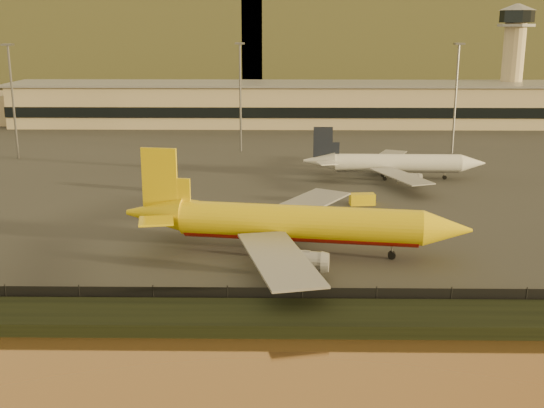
% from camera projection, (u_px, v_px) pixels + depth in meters
% --- Properties ---
extents(ground, '(900.00, 900.00, 0.00)m').
position_uv_depth(ground, '(283.00, 267.00, 86.03)').
color(ground, black).
rests_on(ground, ground).
extents(embankment, '(320.00, 7.00, 1.40)m').
position_uv_depth(embankment, '(283.00, 318.00, 69.42)').
color(embankment, black).
rests_on(embankment, ground).
extents(tarmac, '(320.00, 220.00, 0.20)m').
position_uv_depth(tarmac, '(283.00, 141.00, 177.85)').
color(tarmac, '#2D2D2D').
rests_on(tarmac, ground).
extents(perimeter_fence, '(300.00, 0.05, 2.20)m').
position_uv_depth(perimeter_fence, '(283.00, 297.00, 73.13)').
color(perimeter_fence, black).
rests_on(perimeter_fence, tarmac).
extents(terminal_building, '(202.00, 25.00, 12.60)m').
position_uv_depth(terminal_building, '(235.00, 104.00, 206.01)').
color(terminal_building, '#C6B58A').
rests_on(terminal_building, tarmac).
extents(control_tower, '(11.20, 11.20, 35.50)m').
position_uv_depth(control_tower, '(514.00, 52.00, 206.16)').
color(control_tower, '#C6B58A').
rests_on(control_tower, tarmac).
extents(apron_light_masts, '(152.20, 12.20, 25.40)m').
position_uv_depth(apron_light_masts, '(349.00, 88.00, 154.32)').
color(apron_light_masts, slate).
rests_on(apron_light_masts, tarmac).
extents(distant_hills, '(470.00, 160.00, 70.00)m').
position_uv_depth(distant_hills, '(248.00, 21.00, 406.99)').
color(distant_hills, brown).
rests_on(distant_hills, ground).
extents(dhl_cargo_jet, '(45.85, 44.47, 13.70)m').
position_uv_depth(dhl_cargo_jet, '(293.00, 224.00, 89.40)').
color(dhl_cargo_jet, yellow).
rests_on(dhl_cargo_jet, tarmac).
extents(white_narrowbody_jet, '(35.49, 34.74, 10.22)m').
position_uv_depth(white_narrowbody_jet, '(394.00, 164.00, 133.42)').
color(white_narrowbody_jet, white).
rests_on(white_narrowbody_jet, tarmac).
extents(gse_vehicle_yellow, '(4.37, 2.33, 1.89)m').
position_uv_depth(gse_vehicle_yellow, '(362.00, 199.00, 114.73)').
color(gse_vehicle_yellow, yellow).
rests_on(gse_vehicle_yellow, tarmac).
extents(gse_vehicle_white, '(4.84, 3.51, 1.99)m').
position_uv_depth(gse_vehicle_white, '(157.00, 185.00, 124.52)').
color(gse_vehicle_white, white).
rests_on(gse_vehicle_white, tarmac).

